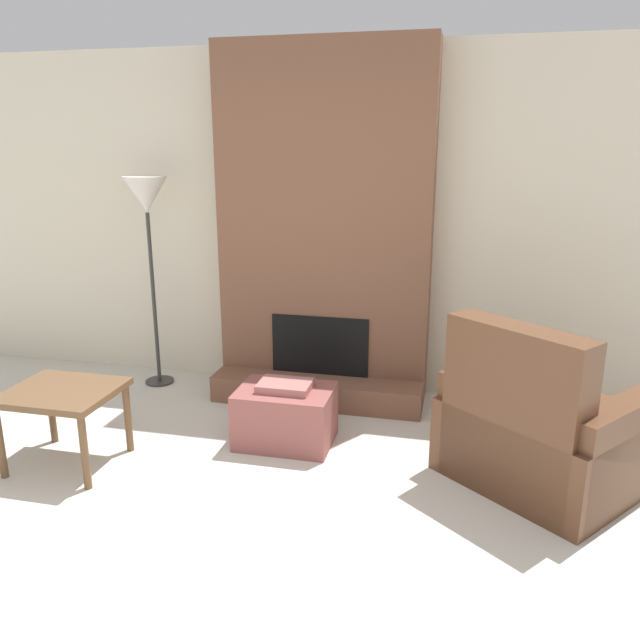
{
  "coord_description": "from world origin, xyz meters",
  "views": [
    {
      "loc": [
        1.01,
        -1.9,
        1.89
      ],
      "look_at": [
        0.0,
        2.47,
        0.62
      ],
      "focal_mm": 35.0,
      "sensor_mm": 36.0,
      "label": 1
    }
  ],
  "objects_px": {
    "armchair": "(537,434)",
    "ottoman": "(285,415)",
    "floor_lamp_left": "(147,205)",
    "side_table": "(63,400)"
  },
  "relations": [
    {
      "from": "ottoman",
      "to": "side_table",
      "type": "height_order",
      "value": "side_table"
    },
    {
      "from": "armchair",
      "to": "floor_lamp_left",
      "type": "relative_size",
      "value": 0.78
    },
    {
      "from": "armchair",
      "to": "ottoman",
      "type": "bearing_deg",
      "value": 33.08
    },
    {
      "from": "armchair",
      "to": "floor_lamp_left",
      "type": "distance_m",
      "value": 3.21
    },
    {
      "from": "ottoman",
      "to": "floor_lamp_left",
      "type": "height_order",
      "value": "floor_lamp_left"
    },
    {
      "from": "armchair",
      "to": "floor_lamp_left",
      "type": "bearing_deg",
      "value": 20.49
    },
    {
      "from": "ottoman",
      "to": "side_table",
      "type": "relative_size",
      "value": 0.97
    },
    {
      "from": "side_table",
      "to": "floor_lamp_left",
      "type": "xyz_separation_m",
      "value": [
        -0.1,
        1.37,
        1.03
      ]
    },
    {
      "from": "armchair",
      "to": "floor_lamp_left",
      "type": "height_order",
      "value": "floor_lamp_left"
    },
    {
      "from": "side_table",
      "to": "floor_lamp_left",
      "type": "distance_m",
      "value": 1.71
    }
  ]
}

